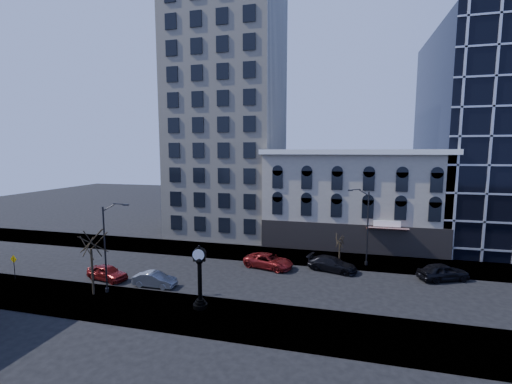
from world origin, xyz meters
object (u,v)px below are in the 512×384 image
(street_lamp_near, at_px, (111,224))
(car_near_a, at_px, (107,272))
(car_near_b, at_px, (155,279))
(street_clock, at_px, (200,280))
(warning_sign, at_px, (14,263))

(street_lamp_near, distance_m, car_near_a, 6.55)
(street_lamp_near, xyz_separation_m, car_near_b, (2.65, 2.23, -5.48))
(street_clock, distance_m, car_near_b, 6.87)
(street_lamp_near, distance_m, car_near_b, 6.48)
(street_clock, height_order, warning_sign, street_clock)
(street_clock, relative_size, car_near_a, 1.19)
(street_lamp_near, bearing_deg, car_near_a, 117.18)
(street_lamp_near, bearing_deg, warning_sign, 160.48)
(car_near_b, bearing_deg, street_clock, -118.93)
(warning_sign, bearing_deg, car_near_b, 11.25)
(warning_sign, bearing_deg, car_near_a, 18.64)
(street_clock, bearing_deg, car_near_a, 151.01)
(street_clock, xyz_separation_m, car_near_b, (-5.84, 3.17, -1.73))
(car_near_a, xyz_separation_m, car_near_b, (5.29, -0.33, -0.06))
(car_near_a, bearing_deg, car_near_b, -82.56)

